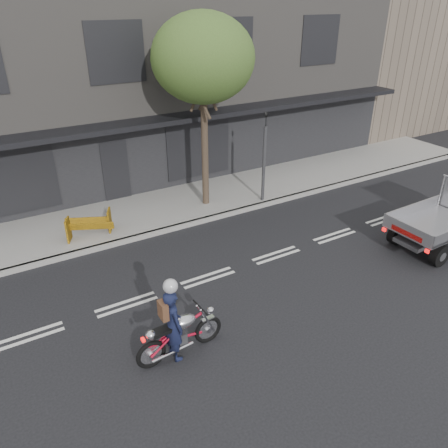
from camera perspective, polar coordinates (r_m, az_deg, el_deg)
ground at (r=12.48m, az=-2.11°, el=-7.02°), size 80.00×80.00×0.00m
sidewalk at (r=16.18m, az=-10.09°, el=1.50°), size 32.00×3.20×0.15m
kerb at (r=14.85m, az=-7.84°, el=-0.84°), size 32.00×0.20×0.15m
building_main at (r=21.16m, az=-17.87°, el=18.01°), size 26.00×10.00×8.00m
building_neighbour at (r=32.16m, az=21.83°, el=22.15°), size 14.00×10.00×10.00m
street_tree at (r=15.11m, az=-2.77°, el=20.73°), size 3.40×3.40×6.74m
traffic_light_pole at (r=16.27m, az=5.24°, el=8.01°), size 0.12×0.12×3.50m
motorcycle at (r=9.86m, az=-5.75°, el=-14.05°), size 2.11×0.61×1.08m
rider at (r=9.61m, az=-6.67°, el=-12.94°), size 0.45×0.65×1.74m
construction_barrier at (r=14.55m, az=-16.97°, el=-0.37°), size 1.54×1.12×0.80m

